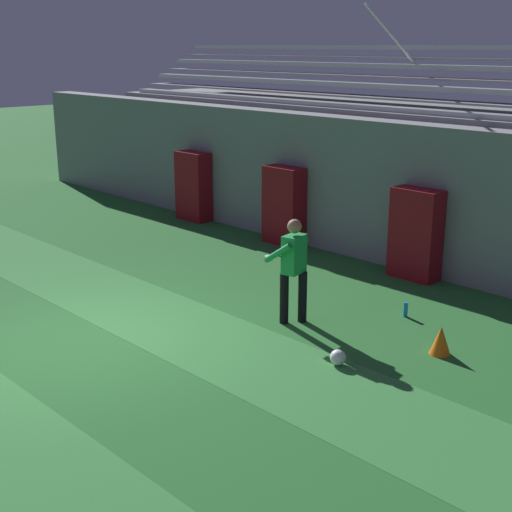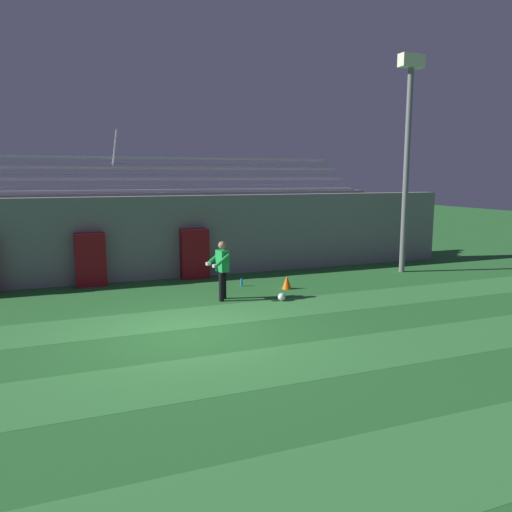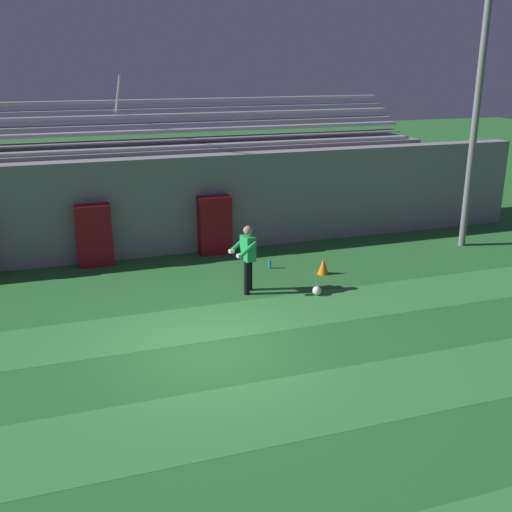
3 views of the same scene
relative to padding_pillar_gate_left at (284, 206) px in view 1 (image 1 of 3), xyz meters
name	(u,v)px [view 1 (image 1 of 3)]	position (x,y,z in m)	size (l,w,h in m)	color
ground_plane	(88,339)	(1.69, -5.95, -0.85)	(80.00, 80.00, 0.00)	#286B2D
turf_stripe_far	(158,317)	(1.69, -4.67, -0.85)	(28.00, 1.82, 0.01)	#38843D
back_wall	(363,188)	(1.69, 0.55, 0.55)	(24.00, 0.60, 2.80)	gray
padding_pillar_gate_left	(284,206)	(0.00, 0.00, 0.00)	(0.94, 0.44, 1.70)	maroon
padding_pillar_gate_right	(416,234)	(3.38, 0.00, 0.00)	(0.94, 0.44, 1.70)	maroon
padding_pillar_far_left	(193,186)	(-3.11, 0.00, 0.00)	(0.94, 0.44, 1.70)	maroon
bleacher_stand	(418,172)	(1.69, 2.54, 0.65)	(18.00, 3.35, 5.03)	gray
goalkeeper	(293,264)	(3.32, -3.25, 0.11)	(0.60, 0.65, 1.67)	black
soccer_ball	(338,357)	(4.84, -3.96, -0.74)	(0.22, 0.22, 0.22)	white
traffic_cone	(441,340)	(5.62, -2.64, -0.64)	(0.30, 0.30, 0.42)	orange
water_bottle	(406,309)	(4.43, -1.77, -0.73)	(0.07, 0.07, 0.24)	#1E8CD8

